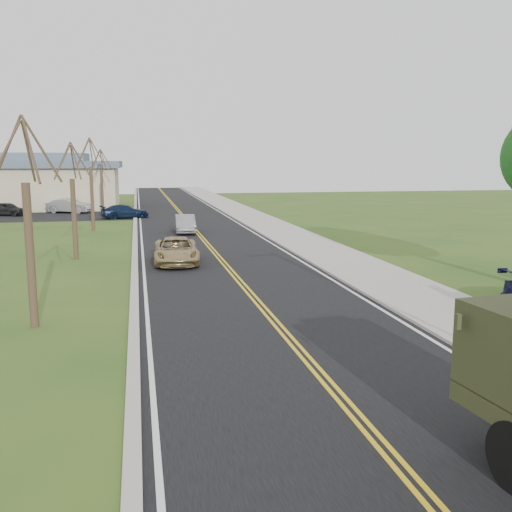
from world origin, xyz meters
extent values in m
plane|color=#2B4D19|center=(0.00, 0.00, 0.00)|extent=(160.00, 160.00, 0.00)
cube|color=black|center=(0.00, 40.00, 0.01)|extent=(8.00, 120.00, 0.01)
cube|color=#9E998E|center=(4.15, 40.00, 0.06)|extent=(0.30, 120.00, 0.12)
cube|color=#9E998E|center=(5.90, 40.00, 0.05)|extent=(3.20, 120.00, 0.10)
cube|color=#9E998E|center=(-4.15, 40.00, 0.05)|extent=(0.30, 120.00, 0.10)
cylinder|color=#38281C|center=(-7.00, 10.00, 2.10)|extent=(0.24, 0.24, 4.20)
cylinder|color=#38281C|center=(-6.52, 10.13, 5.13)|extent=(1.01, 0.33, 1.90)
cylinder|color=#38281C|center=(-6.97, 10.62, 5.05)|extent=(0.13, 1.29, 1.74)
cylinder|color=#38281C|center=(-7.46, 10.18, 5.13)|extent=(0.98, 0.43, 1.90)
cylinder|color=#38281C|center=(-7.39, 9.52, 5.05)|extent=(0.79, 1.05, 1.77)
cylinder|color=#38281C|center=(-6.73, 9.59, 5.13)|extent=(0.58, 0.90, 1.90)
cylinder|color=#38281C|center=(-7.00, 22.00, 1.98)|extent=(0.24, 0.24, 3.96)
cylinder|color=#38281C|center=(-6.55, 22.12, 4.83)|extent=(0.96, 0.32, 1.79)
cylinder|color=#38281C|center=(-6.97, 22.58, 4.76)|extent=(0.12, 1.22, 1.65)
cylinder|color=#38281C|center=(-7.43, 22.17, 4.83)|extent=(0.93, 0.41, 1.79)
cylinder|color=#38281C|center=(-7.37, 21.55, 4.76)|extent=(0.75, 0.99, 1.67)
cylinder|color=#38281C|center=(-6.75, 21.61, 4.83)|extent=(0.55, 0.85, 1.80)
cylinder|color=#38281C|center=(-7.00, 34.00, 2.22)|extent=(0.24, 0.24, 4.44)
cylinder|color=#38281C|center=(-6.50, 34.13, 5.42)|extent=(1.07, 0.35, 2.00)
cylinder|color=#38281C|center=(-6.97, 34.65, 5.34)|extent=(0.13, 1.36, 1.84)
cylinder|color=#38281C|center=(-7.49, 34.19, 5.42)|extent=(1.03, 0.46, 2.00)
cylinder|color=#38281C|center=(-7.41, 33.49, 5.34)|extent=(0.83, 1.10, 1.87)
cylinder|color=#38281C|center=(-6.72, 33.56, 5.42)|extent=(0.61, 0.95, 2.01)
cylinder|color=#38281C|center=(-7.00, 46.00, 2.04)|extent=(0.24, 0.24, 4.08)
cylinder|color=#38281C|center=(-6.54, 46.12, 4.98)|extent=(0.99, 0.33, 1.84)
cylinder|color=#38281C|center=(-6.97, 46.60, 4.91)|extent=(0.13, 1.25, 1.69)
cylinder|color=#38281C|center=(-7.45, 46.17, 4.98)|extent=(0.95, 0.42, 1.85)
cylinder|color=#38281C|center=(-7.38, 45.53, 4.91)|extent=(0.77, 1.02, 1.72)
cylinder|color=#38281C|center=(-6.74, 45.60, 4.98)|extent=(0.57, 0.88, 1.85)
cube|color=tan|center=(-16.00, 56.00, 2.10)|extent=(20.00, 12.00, 4.20)
cube|color=#475466|center=(-16.00, 56.00, 4.50)|extent=(21.00, 13.00, 0.70)
cube|color=#475466|center=(-16.00, 56.00, 5.20)|extent=(14.00, 8.00, 0.90)
cube|color=black|center=(-10.00, 46.00, 0.01)|extent=(18.00, 10.00, 0.02)
imported|color=tan|center=(-2.21, 19.77, 0.61)|extent=(2.21, 4.49, 1.23)
imported|color=#9D9DA1|center=(-0.80, 31.44, 0.61)|extent=(1.44, 3.75, 1.22)
imported|color=black|center=(-15.30, 47.10, 0.61)|extent=(3.85, 2.79, 1.22)
imported|color=#A4A4A8|center=(-10.20, 48.80, 0.69)|extent=(4.41, 2.80, 1.37)
imported|color=#0E1A33|center=(-5.00, 42.63, 0.58)|extent=(4.28, 2.53, 1.16)
camera|label=1|loc=(-3.93, -7.12, 4.79)|focal=40.00mm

